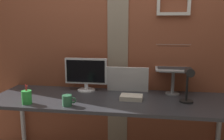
{
  "coord_description": "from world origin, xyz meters",
  "views": [
    {
      "loc": [
        0.33,
        -2.19,
        1.45
      ],
      "look_at": [
        -0.01,
        0.05,
        1.02
      ],
      "focal_mm": 39.31,
      "sensor_mm": 36.0,
      "label": 1
    }
  ],
  "objects_px": {
    "laptop": "(173,62)",
    "monitor": "(86,73)",
    "coffee_mug": "(67,100)",
    "whiteboard_panel": "(128,79)",
    "pen_cup": "(27,97)",
    "desk_lamp": "(188,82)"
  },
  "relations": [
    {
      "from": "laptop",
      "to": "monitor",
      "type": "bearing_deg",
      "value": -174.97
    },
    {
      "from": "monitor",
      "to": "coffee_mug",
      "type": "bearing_deg",
      "value": -94.14
    },
    {
      "from": "whiteboard_panel",
      "to": "pen_cup",
      "type": "distance_m",
      "value": 0.97
    },
    {
      "from": "monitor",
      "to": "pen_cup",
      "type": "bearing_deg",
      "value": -129.3
    },
    {
      "from": "desk_lamp",
      "to": "pen_cup",
      "type": "relative_size",
      "value": 1.89
    },
    {
      "from": "pen_cup",
      "to": "coffee_mug",
      "type": "bearing_deg",
      "value": -0.01
    },
    {
      "from": "monitor",
      "to": "whiteboard_panel",
      "type": "height_order",
      "value": "monitor"
    },
    {
      "from": "whiteboard_panel",
      "to": "coffee_mug",
      "type": "xyz_separation_m",
      "value": [
        -0.46,
        -0.51,
        -0.08
      ]
    },
    {
      "from": "monitor",
      "to": "coffee_mug",
      "type": "height_order",
      "value": "monitor"
    },
    {
      "from": "whiteboard_panel",
      "to": "pen_cup",
      "type": "bearing_deg",
      "value": -148.09
    },
    {
      "from": "whiteboard_panel",
      "to": "desk_lamp",
      "type": "xyz_separation_m",
      "value": [
        0.54,
        -0.31,
        0.07
      ]
    },
    {
      "from": "pen_cup",
      "to": "laptop",
      "type": "bearing_deg",
      "value": 24.01
    },
    {
      "from": "laptop",
      "to": "coffee_mug",
      "type": "relative_size",
      "value": 2.84
    },
    {
      "from": "monitor",
      "to": "coffee_mug",
      "type": "xyz_separation_m",
      "value": [
        -0.04,
        -0.49,
        -0.14
      ]
    },
    {
      "from": "laptop",
      "to": "whiteboard_panel",
      "type": "xyz_separation_m",
      "value": [
        -0.44,
        -0.05,
        -0.18
      ]
    },
    {
      "from": "monitor",
      "to": "laptop",
      "type": "height_order",
      "value": "laptop"
    },
    {
      "from": "desk_lamp",
      "to": "coffee_mug",
      "type": "xyz_separation_m",
      "value": [
        -1.0,
        -0.2,
        -0.15
      ]
    },
    {
      "from": "whiteboard_panel",
      "to": "desk_lamp",
      "type": "distance_m",
      "value": 0.63
    },
    {
      "from": "desk_lamp",
      "to": "laptop",
      "type": "bearing_deg",
      "value": 105.23
    },
    {
      "from": "laptop",
      "to": "coffee_mug",
      "type": "bearing_deg",
      "value": -147.98
    },
    {
      "from": "desk_lamp",
      "to": "coffee_mug",
      "type": "bearing_deg",
      "value": -168.71
    },
    {
      "from": "whiteboard_panel",
      "to": "coffee_mug",
      "type": "relative_size",
      "value": 3.48
    }
  ]
}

